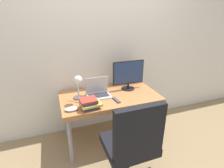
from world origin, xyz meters
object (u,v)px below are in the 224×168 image
office_chair (133,142)px  book_stack (90,103)px  desk_lamp (78,84)px  monitor (128,74)px  game_controller (72,109)px  laptop (98,92)px

office_chair → book_stack: (-0.29, 0.59, 0.18)m
desk_lamp → book_stack: bearing=-65.8°
desk_lamp → book_stack: (0.09, -0.20, -0.18)m
monitor → book_stack: bearing=-151.1°
monitor → book_stack: monitor is taller
desk_lamp → game_controller: size_ratio=2.29×
book_stack → laptop: bearing=57.4°
book_stack → office_chair: bearing=-64.1°
office_chair → laptop: bearing=96.5°
monitor → book_stack: 0.78m
desk_lamp → office_chair: (0.38, -0.79, -0.36)m
laptop → book_stack: 0.35m
monitor → game_controller: size_ratio=2.97×
laptop → game_controller: size_ratio=1.99×
monitor → desk_lamp: size_ratio=1.30×
book_stack → game_controller: (-0.21, 0.02, -0.04)m
laptop → monitor: size_ratio=0.67×
monitor → office_chair: (-0.38, -0.96, -0.34)m
game_controller → desk_lamp: bearing=56.0°
laptop → office_chair: (0.10, -0.88, -0.16)m
monitor → book_stack: (-0.67, -0.37, -0.17)m
monitor → game_controller: 0.97m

